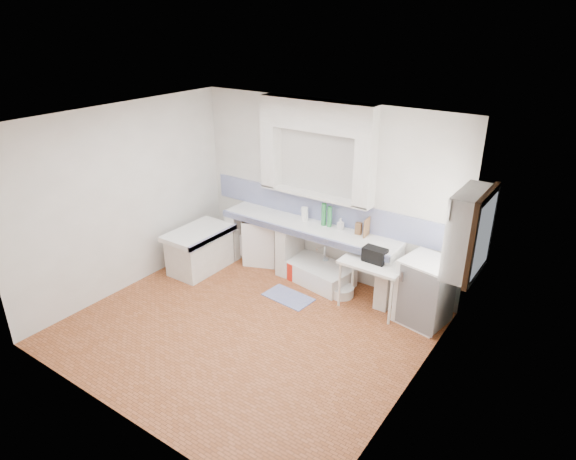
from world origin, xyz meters
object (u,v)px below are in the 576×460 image
Objects in this scene: stove at (262,240)px; sink at (317,273)px; side_table at (371,286)px; fridge at (425,291)px.

stove reaches higher than sink.
sink is 1.11m from side_table.
stove is 0.69× the size of sink.
side_table is (1.06, -0.26, 0.24)m from sink.
sink is at bearing 167.07° from side_table.
stove is at bearing 172.83° from side_table.
side_table is at bearing -30.38° from stove.
fridge is (1.79, -0.13, 0.33)m from sink.
side_table is (2.19, -0.32, -0.02)m from stove.
fridge reaches higher than side_table.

